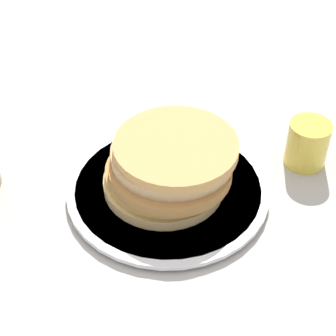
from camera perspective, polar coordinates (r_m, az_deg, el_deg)
The scene contains 4 objects.
ground_plane at distance 0.82m, azimuth -1.27°, elevation -1.45°, with size 4.00×4.00×0.00m, color #BCB7AD.
plate at distance 0.80m, azimuth 0.00°, elevation -2.14°, with size 0.29×0.29×0.01m.
pancake_stack at distance 0.77m, azimuth 0.12°, elevation 0.22°, with size 0.18×0.18×0.07m.
juice_glass at distance 0.85m, azimuth 13.98°, elevation 2.41°, with size 0.06×0.06×0.07m.
Camera 1 is at (-0.52, -0.28, 0.56)m, focal length 60.00 mm.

